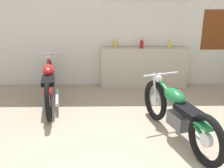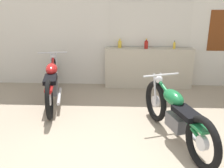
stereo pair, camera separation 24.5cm
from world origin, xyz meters
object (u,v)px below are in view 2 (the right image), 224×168
at_px(bottle_center, 174,45).
at_px(motorcycle_green, 176,115).
at_px(bottle_leftmost, 120,44).
at_px(motorcycle_red, 52,82).
at_px(bottle_left_center, 146,44).

relative_size(bottle_center, motorcycle_green, 0.09).
height_order(bottle_leftmost, motorcycle_red, bottle_leftmost).
distance_m(bottle_left_center, motorcycle_green, 2.47).
xyz_separation_m(bottle_left_center, motorcycle_red, (-1.99, -0.98, -0.61)).
xyz_separation_m(bottle_center, motorcycle_red, (-2.64, -1.00, -0.59)).
bearing_deg(bottle_left_center, motorcycle_red, -153.88).
relative_size(bottle_leftmost, bottle_center, 1.13).
height_order(bottle_center, motorcycle_green, bottle_center).
xyz_separation_m(bottle_leftmost, motorcycle_red, (-1.38, -1.05, -0.60)).
bearing_deg(bottle_center, motorcycle_green, -98.59).
relative_size(motorcycle_green, motorcycle_red, 0.92).
xyz_separation_m(bottle_leftmost, motorcycle_green, (0.90, -2.45, -0.62)).
bearing_deg(bottle_left_center, motorcycle_green, -83.07).
bearing_deg(bottle_center, bottle_leftmost, 177.69).
bearing_deg(motorcycle_red, bottle_center, 20.79).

